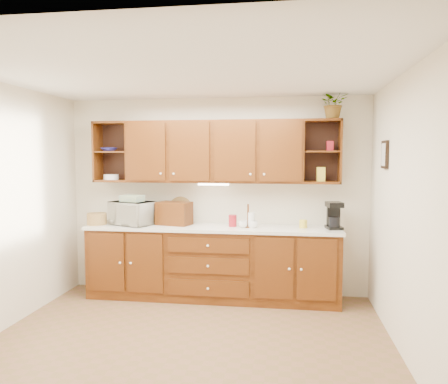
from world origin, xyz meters
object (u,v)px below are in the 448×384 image
(microwave, at_px, (132,213))
(potted_plant, at_px, (334,103))
(coffee_maker, at_px, (334,216))
(bread_box, at_px, (174,213))

(microwave, relative_size, potted_plant, 1.46)
(microwave, distance_m, potted_plant, 2.91)
(microwave, bearing_deg, potted_plant, 24.63)
(microwave, xyz_separation_m, coffee_maker, (2.58, 0.05, 0.01))
(microwave, height_order, coffee_maker, coffee_maker)
(potted_plant, bearing_deg, microwave, -177.03)
(coffee_maker, distance_m, potted_plant, 1.38)
(bread_box, height_order, potted_plant, potted_plant)
(bread_box, distance_m, coffee_maker, 2.03)
(coffee_maker, height_order, potted_plant, potted_plant)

